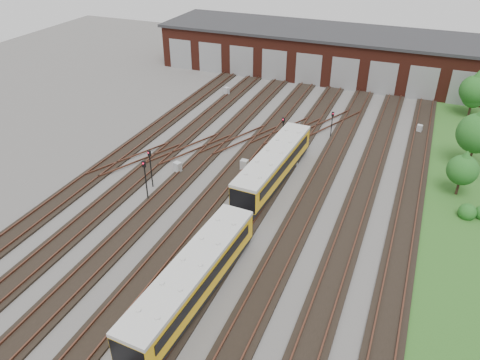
% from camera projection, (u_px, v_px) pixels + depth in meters
% --- Properties ---
extents(ground, '(120.00, 120.00, 0.00)m').
position_uv_depth(ground, '(221.00, 220.00, 38.18)').
color(ground, '#4D4A47').
rests_on(ground, ground).
extents(track_network, '(30.40, 70.00, 0.33)m').
position_uv_depth(track_network, '(222.00, 214.00, 38.65)').
color(track_network, black).
rests_on(track_network, ground).
extents(maintenance_shed, '(51.00, 12.50, 6.35)m').
position_uv_depth(maintenance_shed, '(333.00, 53.00, 68.22)').
color(maintenance_shed, '#4B1C12').
rests_on(maintenance_shed, ground).
extents(grass_verge, '(8.00, 55.00, 0.05)m').
position_uv_depth(grass_verge, '(472.00, 205.00, 39.93)').
color(grass_verge, '#21531B').
rests_on(grass_verge, ground).
extents(metro_train, '(3.15, 45.50, 2.77)m').
position_uv_depth(metro_train, '(193.00, 279.00, 29.71)').
color(metro_train, black).
rests_on(metro_train, ground).
extents(signal_mast_0, '(0.30, 0.28, 3.86)m').
position_uv_depth(signal_mast_0, '(145.00, 176.00, 39.40)').
color(signal_mast_0, black).
rests_on(signal_mast_0, ground).
extents(signal_mast_1, '(0.30, 0.28, 3.68)m').
position_uv_depth(signal_mast_1, '(150.00, 164.00, 41.35)').
color(signal_mast_1, black).
rests_on(signal_mast_1, ground).
extents(signal_mast_2, '(0.29, 0.28, 3.01)m').
position_uv_depth(signal_mast_2, '(332.00, 121.00, 50.31)').
color(signal_mast_2, black).
rests_on(signal_mast_2, ground).
extents(signal_mast_3, '(0.29, 0.27, 3.32)m').
position_uv_depth(signal_mast_3, '(283.00, 128.00, 48.30)').
color(signal_mast_3, black).
rests_on(signal_mast_3, ground).
extents(relay_cabinet_0, '(0.79, 0.72, 1.10)m').
position_uv_depth(relay_cabinet_0, '(178.00, 167.00, 44.47)').
color(relay_cabinet_0, '#A2A5A7').
rests_on(relay_cabinet_0, ground).
extents(relay_cabinet_1, '(0.79, 0.73, 1.06)m').
position_uv_depth(relay_cabinet_1, '(227.00, 91.00, 62.16)').
color(relay_cabinet_1, '#A2A5A7').
rests_on(relay_cabinet_1, ground).
extents(relay_cabinet_2, '(0.72, 0.61, 1.15)m').
position_uv_depth(relay_cabinet_2, '(244.00, 165.00, 44.77)').
color(relay_cabinet_2, '#A2A5A7').
rests_on(relay_cabinet_2, ground).
extents(relay_cabinet_3, '(0.63, 0.55, 0.95)m').
position_uv_depth(relay_cabinet_3, '(294.00, 161.00, 45.75)').
color(relay_cabinet_3, '#A2A5A7').
rests_on(relay_cabinet_3, ground).
extents(relay_cabinet_4, '(0.63, 0.55, 0.93)m').
position_uv_depth(relay_cabinet_4, '(419.00, 129.00, 52.16)').
color(relay_cabinet_4, '#A2A5A7').
rests_on(relay_cabinet_4, ground).
extents(tree_0, '(3.47, 3.47, 5.75)m').
position_uv_depth(tree_0, '(476.00, 87.00, 54.45)').
color(tree_0, '#301E15').
rests_on(tree_0, ground).
extents(tree_1, '(2.64, 2.64, 4.37)m').
position_uv_depth(tree_1, '(474.00, 94.00, 54.86)').
color(tree_1, '#301E15').
rests_on(tree_1, ground).
extents(tree_2, '(3.81, 3.81, 6.32)m').
position_uv_depth(tree_2, '(479.00, 129.00, 43.63)').
color(tree_2, '#301E15').
rests_on(tree_2, ground).
extents(tree_3, '(2.65, 2.65, 4.39)m').
position_uv_depth(tree_3, '(464.00, 167.00, 39.97)').
color(tree_3, '#301E15').
rests_on(tree_3, ground).
extents(bush_0, '(1.45, 1.45, 1.45)m').
position_uv_depth(bush_0, '(468.00, 210.00, 38.09)').
color(bush_0, '#164D16').
rests_on(bush_0, ground).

